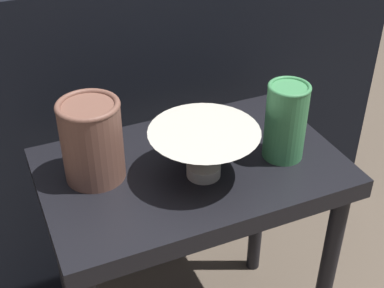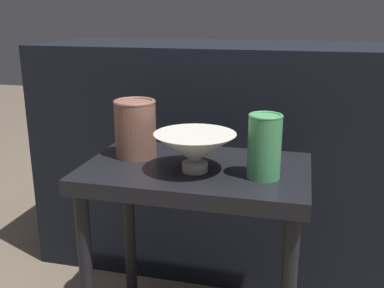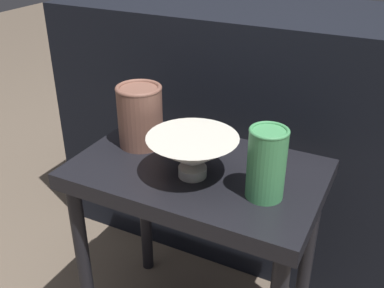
% 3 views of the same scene
% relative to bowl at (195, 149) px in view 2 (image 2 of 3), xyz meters
% --- Properties ---
extents(table, '(0.58, 0.37, 0.54)m').
position_rel_bowl_xyz_m(table, '(-0.01, 0.04, -0.14)').
color(table, black).
rests_on(table, ground_plane).
extents(couch_backdrop, '(1.35, 0.50, 0.82)m').
position_rel_bowl_xyz_m(couch_backdrop, '(-0.01, 0.56, -0.19)').
color(couch_backdrop, black).
rests_on(couch_backdrop, ground_plane).
extents(bowl, '(0.21, 0.21, 0.10)m').
position_rel_bowl_xyz_m(bowl, '(0.00, 0.00, 0.00)').
color(bowl, silver).
rests_on(bowl, table).
extents(vase_textured_left, '(0.11, 0.11, 0.16)m').
position_rel_bowl_xyz_m(vase_textured_left, '(-0.19, 0.08, 0.02)').
color(vase_textured_left, brown).
rests_on(vase_textured_left, table).
extents(vase_colorful_right, '(0.08, 0.08, 0.16)m').
position_rel_bowl_xyz_m(vase_colorful_right, '(0.17, -0.00, 0.02)').
color(vase_colorful_right, '#47995B').
rests_on(vase_colorful_right, table).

